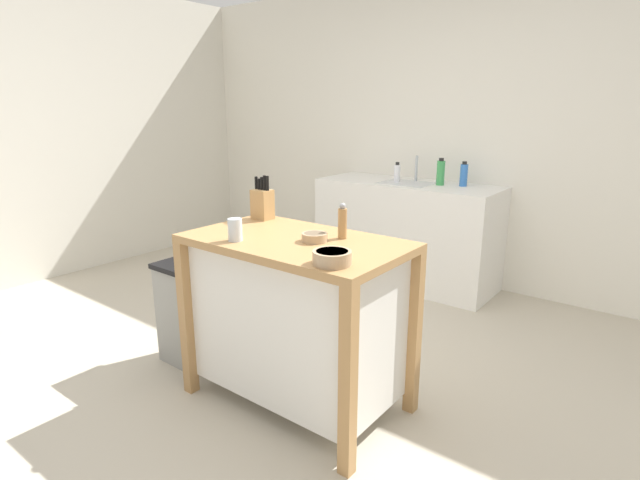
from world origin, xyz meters
The scene contains 15 objects.
ground_plane centered at (0.00, 0.00, 0.00)m, with size 6.83×6.83×0.00m, color #BCB29E.
wall_back centered at (0.00, 2.33, 1.30)m, with size 5.83×0.10×2.60m, color silver.
wall_left centered at (-2.91, 0.86, 1.30)m, with size 0.10×2.93×2.60m, color silver.
kitchen_island centered at (0.19, -0.05, 0.50)m, with size 1.11×0.64×0.90m.
knife_block centered at (-0.24, 0.17, 0.99)m, with size 0.11×0.09×0.25m.
bowl_ceramic_small centered at (0.30, -0.03, 0.92)m, with size 0.13×0.13×0.04m.
bowl_ceramic_wide centered at (0.58, -0.27, 0.93)m, with size 0.16×0.16×0.06m.
drinking_cup centered at (-0.01, -0.26, 0.96)m, with size 0.07×0.07×0.11m.
pepper_grinder centered at (0.37, 0.10, 0.98)m, with size 0.04×0.04×0.18m.
trash_bin centered at (-0.60, -0.12, 0.32)m, with size 0.36×0.28×0.63m.
sink_counter centered at (-0.26, 1.98, 0.45)m, with size 1.57×0.60×0.89m.
sink_faucet centered at (-0.26, 2.12, 1.00)m, with size 0.02×0.02×0.22m.
bottle_spray_cleaner centered at (-0.36, 1.96, 0.97)m, with size 0.05×0.05×0.17m.
bottle_hand_soap centered at (0.19, 2.09, 0.99)m, with size 0.06×0.06×0.20m.
bottle_dish_soap centered at (0.01, 2.02, 1.00)m, with size 0.07×0.07×0.22m.
Camera 1 is at (1.73, -1.84, 1.54)m, focal length 27.82 mm.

